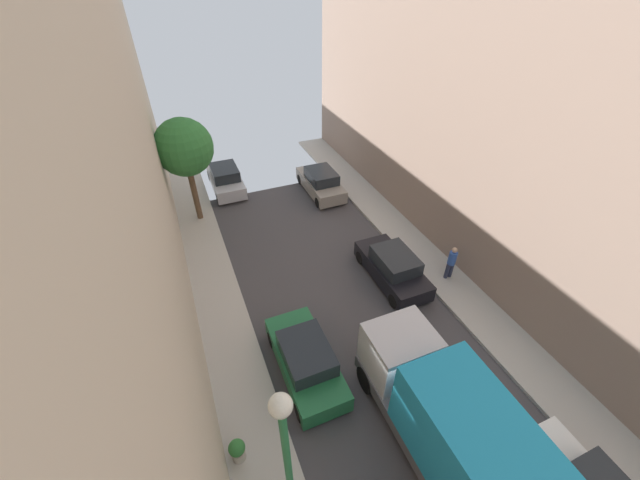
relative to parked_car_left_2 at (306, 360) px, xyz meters
The scene contains 12 objects.
ground 3.88m from the parked_car_left_2, 44.87° to the right, with size 32.00×32.00×0.00m, color #423F42.
sidewalk_left 3.60m from the parked_car_left_2, 130.56° to the right, with size 2.00×44.00×0.15m, color #B7B2A8.
sidewalk_right 8.18m from the parked_car_left_2, 19.24° to the right, with size 2.00×44.00×0.15m, color #B7B2A8.
parked_car_left_2 is the anchor object (origin of this frame).
parked_car_left_3 14.33m from the parked_car_left_2, 90.00° to the left, with size 1.78×4.20×1.57m.
parked_car_right_2 6.20m from the parked_car_left_2, 29.36° to the left, with size 1.78×4.20×1.57m.
parked_car_right_3 12.79m from the parked_car_left_2, 65.03° to the left, with size 1.78×4.20×1.57m.
delivery_truck 5.08m from the parked_car_left_2, 57.05° to the right, with size 2.26×6.60×3.38m.
pedestrian 8.07m from the parked_car_left_2, 14.59° to the left, with size 0.40×0.36×1.72m.
street_tree_0 12.18m from the parked_car_left_2, 100.38° to the left, with size 2.92×2.92×5.70m.
potted_plant_1 3.55m from the parked_car_left_2, 145.09° to the right, with size 0.49×0.49×0.86m.
lamp_post 5.70m from the parked_car_left_2, 114.56° to the right, with size 0.44×0.44×6.13m.
Camera 1 is at (-5.24, -4.77, 12.16)m, focal length 21.01 mm.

